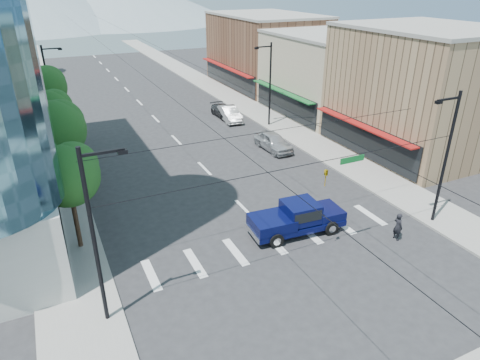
{
  "coord_description": "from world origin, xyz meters",
  "views": [
    {
      "loc": [
        -11.77,
        -18.06,
        15.07
      ],
      "look_at": [
        -0.9,
        4.87,
        3.0
      ],
      "focal_mm": 32.0,
      "sensor_mm": 36.0,
      "label": 1
    }
  ],
  "objects_px": {
    "pickup_truck": "(297,217)",
    "parked_car_far": "(224,111)",
    "pedestrian": "(398,226)",
    "parked_car_mid": "(229,114)",
    "parked_car_near": "(273,142)"
  },
  "relations": [
    {
      "from": "pickup_truck",
      "to": "parked_car_near",
      "type": "bearing_deg",
      "value": 70.38
    },
    {
      "from": "pickup_truck",
      "to": "pedestrian",
      "type": "bearing_deg",
      "value": -28.83
    },
    {
      "from": "pedestrian",
      "to": "parked_car_far",
      "type": "height_order",
      "value": "pedestrian"
    },
    {
      "from": "parked_car_near",
      "to": "parked_car_far",
      "type": "bearing_deg",
      "value": 87.93
    },
    {
      "from": "pickup_truck",
      "to": "parked_car_far",
      "type": "relative_size",
      "value": 1.38
    },
    {
      "from": "pedestrian",
      "to": "parked_car_mid",
      "type": "bearing_deg",
      "value": 0.99
    },
    {
      "from": "parked_car_far",
      "to": "parked_car_near",
      "type": "bearing_deg",
      "value": -91.03
    },
    {
      "from": "pickup_truck",
      "to": "pedestrian",
      "type": "height_order",
      "value": "pickup_truck"
    },
    {
      "from": "parked_car_mid",
      "to": "parked_car_far",
      "type": "distance_m",
      "value": 1.62
    },
    {
      "from": "pickup_truck",
      "to": "parked_car_mid",
      "type": "bearing_deg",
      "value": 80.09
    },
    {
      "from": "pedestrian",
      "to": "parked_car_far",
      "type": "relative_size",
      "value": 0.4
    },
    {
      "from": "parked_car_far",
      "to": "parked_car_mid",
      "type": "bearing_deg",
      "value": -91.03
    },
    {
      "from": "pedestrian",
      "to": "parked_car_mid",
      "type": "height_order",
      "value": "pedestrian"
    },
    {
      "from": "pickup_truck",
      "to": "parked_car_near",
      "type": "distance_m",
      "value": 14.74
    },
    {
      "from": "pedestrian",
      "to": "parked_car_far",
      "type": "distance_m",
      "value": 28.88
    }
  ]
}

